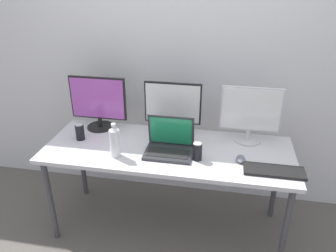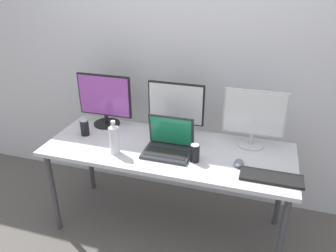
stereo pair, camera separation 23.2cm
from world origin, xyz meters
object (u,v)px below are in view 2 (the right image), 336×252
Objects in this scene: monitor_left at (105,99)px; keyboard_main at (271,178)px; work_desk at (168,155)px; soda_can_by_laptop at (195,153)px; laptop_silver at (169,144)px; monitor_right at (254,117)px; monitor_center at (176,107)px; water_bottle at (114,139)px; soda_can_near_keyboard at (85,128)px; mouse_by_keyboard at (239,163)px.

monitor_left is 1.42m from keyboard_main.
work_desk is 4.67× the size of keyboard_main.
soda_can_by_laptop reaches higher than keyboard_main.
laptop_silver is at bearing -24.15° from monitor_left.
monitor_right is at bearing 21.00° from work_desk.
monitor_center reaches higher than water_bottle.
soda_can_by_laptop is at bearing -22.83° from monitor_left.
soda_can_near_keyboard is at bearing -162.60° from monitor_center.
monitor_left is at bearing 157.17° from soda_can_by_laptop.
monitor_right is 0.51m from soda_can_by_laptop.
work_desk is 0.37m from monitor_center.
mouse_by_keyboard is 0.87m from water_bottle.
laptop_silver is 0.86× the size of keyboard_main.
monitor_left reaches higher than water_bottle.
monitor_right is at bearing 9.44° from soda_can_near_keyboard.
monitor_right is at bearing 43.90° from soda_can_by_laptop.
soda_can_by_laptop is at bearing -27.37° from work_desk.
monitor_left is at bearing 158.92° from work_desk.
soda_can_by_laptop is (0.91, -0.13, 0.00)m from soda_can_near_keyboard.
monitor_center reaches higher than soda_can_by_laptop.
keyboard_main is 3.91× the size of mouse_by_keyboard.
soda_can_near_keyboard is at bearing -170.56° from monitor_right.
work_desk is 0.76m from keyboard_main.
work_desk is 0.70m from soda_can_near_keyboard.
soda_can_near_keyboard is (-1.42, 0.19, 0.05)m from keyboard_main.
water_bottle is at bearing -28.20° from soda_can_near_keyboard.
mouse_by_keyboard is (0.53, -0.31, -0.22)m from monitor_center.
monitor_left is 1.04× the size of monitor_right.
monitor_center is 0.87m from keyboard_main.
work_desk is 0.13m from laptop_silver.
laptop_silver is at bearing 169.22° from keyboard_main.
soda_can_near_keyboard is (-1.26, -0.21, -0.17)m from monitor_right.
monitor_left is 1.37× the size of laptop_silver.
monitor_center is at bearing 49.92° from water_bottle.
water_bottle is at bearing -156.68° from monitor_right.
laptop_silver is at bearing -154.29° from monitor_right.
soda_can_near_keyboard is at bearing 175.74° from mouse_by_keyboard.
monitor_left reaches higher than monitor_right.
water_bottle is at bearing 179.53° from keyboard_main.
keyboard_main is at bearing -0.45° from water_bottle.
monitor_right is 0.49m from keyboard_main.
monitor_left is at bearing 71.73° from soda_can_near_keyboard.
water_bottle is (-0.36, -0.13, 0.06)m from laptop_silver.
soda_can_by_laptop is at bearing -136.10° from monitor_right.
mouse_by_keyboard is at bearing -9.30° from work_desk.
monitor_left is at bearing 155.85° from laptop_silver.
water_bottle is (-0.34, -0.17, 0.18)m from work_desk.
monitor_right is 3.49× the size of soda_can_near_keyboard.
monitor_left is 1.83× the size of water_bottle.
water_bottle is at bearing -152.94° from work_desk.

